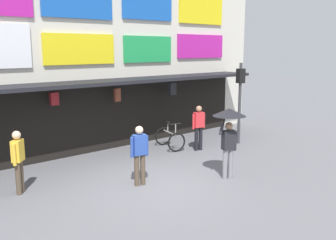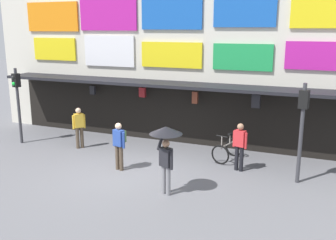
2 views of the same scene
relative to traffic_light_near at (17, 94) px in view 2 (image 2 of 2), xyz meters
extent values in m
plane|color=slate|center=(5.85, -1.30, -2.14)|extent=(80.00, 80.00, 0.00)
cube|color=beige|center=(5.85, 3.30, 1.86)|extent=(18.00, 1.20, 8.00)
cube|color=black|center=(5.85, 2.00, 0.46)|extent=(15.30, 1.40, 0.12)
cube|color=orange|center=(-0.05, 2.65, 3.16)|extent=(2.78, 0.08, 1.30)
cube|color=#B71E93|center=(2.90, 2.65, 3.25)|extent=(2.77, 0.08, 1.39)
cube|color=blue|center=(5.85, 2.65, 3.26)|extent=(2.61, 0.08, 1.32)
cube|color=blue|center=(8.81, 2.65, 3.33)|extent=(2.36, 0.08, 1.26)
cube|color=yellow|center=(11.76, 2.65, 3.29)|extent=(2.60, 0.08, 1.27)
cube|color=yellow|center=(-0.05, 2.65, 1.70)|extent=(2.33, 0.08, 1.03)
cube|color=white|center=(2.90, 2.65, 1.68)|extent=(2.48, 0.08, 1.34)
cube|color=yellow|center=(5.85, 2.65, 1.58)|extent=(2.66, 0.08, 1.04)
cube|color=green|center=(8.81, 2.65, 1.58)|extent=(2.31, 0.08, 1.01)
cube|color=#B71E93|center=(11.76, 2.65, 1.70)|extent=(2.77, 0.08, 1.01)
cylinder|color=black|center=(2.16, 2.34, 0.26)|extent=(0.02, 0.02, 0.27)
cube|color=#232328|center=(2.16, 2.34, -0.06)|extent=(0.24, 0.14, 0.38)
cylinder|color=black|center=(4.67, 2.32, 0.31)|extent=(0.02, 0.02, 0.19)
cube|color=maroon|center=(4.67, 2.32, 0.00)|extent=(0.27, 0.16, 0.41)
cylinder|color=black|center=(7.05, 2.26, 0.29)|extent=(0.02, 0.02, 0.21)
cube|color=brown|center=(7.05, 2.26, -0.05)|extent=(0.22, 0.13, 0.48)
cylinder|color=black|center=(9.51, 2.03, 0.34)|extent=(0.02, 0.02, 0.13)
cube|color=#232328|center=(9.51, 2.03, 0.02)|extent=(0.31, 0.18, 0.49)
cube|color=black|center=(5.85, 2.68, -0.89)|extent=(15.30, 0.04, 2.50)
cylinder|color=#38383D|center=(0.00, 0.01, -0.54)|extent=(0.12, 0.12, 3.20)
cube|color=black|center=(0.00, 0.01, 0.56)|extent=(0.33, 0.29, 0.56)
sphere|color=black|center=(-0.03, -0.12, 0.69)|extent=(0.15, 0.15, 0.15)
sphere|color=#19DB3D|center=(-0.03, -0.12, 0.43)|extent=(0.15, 0.15, 0.15)
cylinder|color=#38383D|center=(11.29, 0.01, -0.54)|extent=(0.12, 0.12, 3.20)
cube|color=black|center=(11.29, 0.01, 0.56)|extent=(0.32, 0.29, 0.56)
sphere|color=black|center=(11.31, 0.14, 0.69)|extent=(0.15, 0.15, 0.15)
sphere|color=#19DB3D|center=(11.31, 0.14, 0.43)|extent=(0.15, 0.15, 0.15)
torus|color=black|center=(8.56, 0.70, -1.78)|extent=(0.71, 0.23, 0.72)
torus|color=black|center=(8.83, 1.77, -1.78)|extent=(0.71, 0.23, 0.72)
cylinder|color=#A3998E|center=(8.70, 1.23, -1.53)|extent=(0.29, 0.97, 0.05)
cylinder|color=#A3998E|center=(8.73, 1.39, -1.36)|extent=(0.04, 0.04, 0.35)
cube|color=black|center=(8.73, 1.39, -1.17)|extent=(0.15, 0.22, 0.06)
cylinder|color=#A3998E|center=(8.58, 0.78, -1.36)|extent=(0.04, 0.04, 0.50)
cylinder|color=black|center=(8.58, 0.78, -1.11)|extent=(0.44, 0.14, 0.04)
cylinder|color=brown|center=(5.57, -1.22, -1.70)|extent=(0.14, 0.14, 0.88)
cylinder|color=brown|center=(5.39, -1.18, -1.70)|extent=(0.14, 0.14, 0.88)
cube|color=#28479E|center=(5.48, -1.20, -0.98)|extent=(0.40, 0.29, 0.56)
sphere|color=beige|center=(5.48, -1.20, -0.57)|extent=(0.22, 0.22, 0.22)
cylinder|color=#28479E|center=(5.70, -1.25, -1.03)|extent=(0.09, 0.09, 0.56)
cylinder|color=#28479E|center=(5.27, -1.15, -1.03)|extent=(0.09, 0.09, 0.56)
cube|color=#477042|center=(5.52, -1.04, -0.96)|extent=(0.31, 0.22, 0.40)
cylinder|color=gray|center=(7.84, -2.46, -1.70)|extent=(0.14, 0.14, 0.88)
cylinder|color=gray|center=(7.67, -2.39, -1.70)|extent=(0.14, 0.14, 0.88)
cube|color=#232328|center=(7.75, -2.42, -0.98)|extent=(0.41, 0.33, 0.56)
sphere|color=#A87A5B|center=(7.75, -2.42, -0.57)|extent=(0.22, 0.22, 0.22)
cylinder|color=#232328|center=(7.96, -2.50, -1.03)|extent=(0.09, 0.09, 0.56)
cylinder|color=#232328|center=(7.55, -2.35, -0.58)|extent=(0.23, 0.09, 0.48)
cylinder|color=#4C3823|center=(7.55, -2.35, -0.47)|extent=(0.02, 0.02, 0.55)
cone|color=black|center=(7.75, -2.42, -0.17)|extent=(0.96, 0.96, 0.22)
cylinder|color=black|center=(9.24, 0.35, -1.70)|extent=(0.14, 0.14, 0.88)
cylinder|color=black|center=(9.41, 0.30, -1.70)|extent=(0.14, 0.14, 0.88)
cube|color=red|center=(9.33, 0.33, -0.98)|extent=(0.41, 0.31, 0.56)
sphere|color=#A87A5B|center=(9.33, 0.33, -0.57)|extent=(0.22, 0.22, 0.22)
cylinder|color=red|center=(9.11, 0.38, -1.03)|extent=(0.09, 0.09, 0.56)
cylinder|color=red|center=(9.54, 0.27, -1.03)|extent=(0.09, 0.09, 0.56)
cylinder|color=brown|center=(2.69, 0.30, -1.70)|extent=(0.14, 0.14, 0.88)
cylinder|color=brown|center=(2.81, 0.43, -1.70)|extent=(0.14, 0.14, 0.88)
cube|color=gold|center=(2.75, 0.37, -0.98)|extent=(0.40, 0.42, 0.56)
sphere|color=beige|center=(2.75, 0.37, -0.57)|extent=(0.22, 0.22, 0.22)
cylinder|color=gold|center=(2.60, 0.20, -1.03)|extent=(0.09, 0.09, 0.56)
cylinder|color=gold|center=(2.89, 0.53, -1.03)|extent=(0.09, 0.09, 0.56)
camera|label=1|loc=(-0.43, -9.24, 1.61)|focal=40.21mm
camera|label=2|loc=(11.86, -12.17, 2.69)|focal=41.03mm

